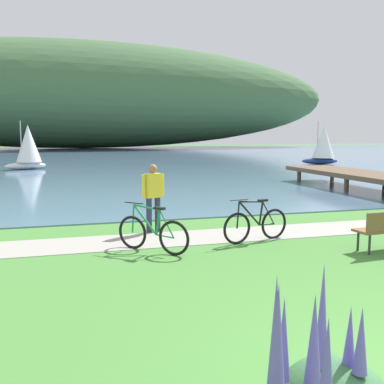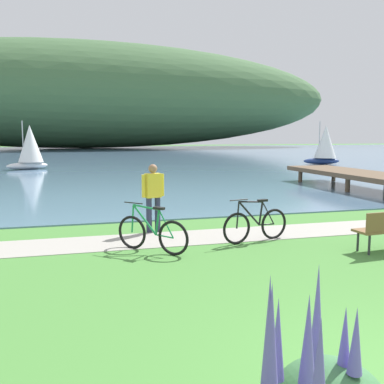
{
  "view_description": "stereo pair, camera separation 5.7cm",
  "coord_description": "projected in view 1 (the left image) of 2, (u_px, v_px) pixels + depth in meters",
  "views": [
    {
      "loc": [
        -3.26,
        -2.99,
        2.44
      ],
      "look_at": [
        -0.27,
        7.68,
        1.0
      ],
      "focal_mm": 41.59,
      "sensor_mm": 36.0,
      "label": 1
    },
    {
      "loc": [
        -3.2,
        -3.01,
        2.44
      ],
      "look_at": [
        -0.27,
        7.68,
        1.0
      ],
      "focal_mm": 41.59,
      "sensor_mm": 36.0,
      "label": 2
    }
  ],
  "objects": [
    {
      "name": "bicycle_beside_path",
      "position": [
        152.0,
        233.0,
        9.23
      ],
      "size": [
        1.28,
        1.31,
        1.01
      ],
      "color": "black",
      "rests_on": "ground"
    },
    {
      "name": "pier_dock",
      "position": [
        366.0,
        176.0,
        18.94
      ],
      "size": [
        2.4,
        10.0,
        0.8
      ],
      "color": "brown",
      "rests_on": "ground"
    },
    {
      "name": "bicycle_leaning_near_bench",
      "position": [
        256.0,
        224.0,
        10.13
      ],
      "size": [
        1.73,
        0.47,
        1.01
      ],
      "color": "black",
      "rests_on": "ground"
    },
    {
      "name": "bay_water",
      "position": [
        97.0,
        156.0,
        51.0
      ],
      "size": [
        180.0,
        80.0,
        0.04
      ],
      "primitive_type": "cube",
      "color": "#5B7F9E",
      "rests_on": "ground"
    },
    {
      "name": "shoreline_path",
      "position": [
        211.0,
        236.0,
        10.69
      ],
      "size": [
        60.0,
        1.5,
        0.01
      ],
      "primitive_type": "cube",
      "color": "#A39E93",
      "rests_on": "ground"
    },
    {
      "name": "sailboat_nearest_to_shore",
      "position": [
        28.0,
        147.0,
        30.72
      ],
      "size": [
        2.93,
        2.21,
        3.34
      ],
      "color": "white",
      "rests_on": "bay_water"
    },
    {
      "name": "person_at_shoreline",
      "position": [
        153.0,
        194.0,
        11.04
      ],
      "size": [
        0.59,
        0.32,
        1.71
      ],
      "color": "#282D47",
      "rests_on": "ground"
    },
    {
      "name": "sailboat_mid_bay",
      "position": [
        323.0,
        144.0,
        35.91
      ],
      "size": [
        3.05,
        2.09,
        3.45
      ],
      "color": "navy",
      "rests_on": "bay_water"
    },
    {
      "name": "distant_hillside",
      "position": [
        81.0,
        95.0,
        77.76
      ],
      "size": [
        92.88,
        28.0,
        18.36
      ],
      "primitive_type": "ellipsoid",
      "color": "#42663D",
      "rests_on": "bay_water"
    }
  ]
}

